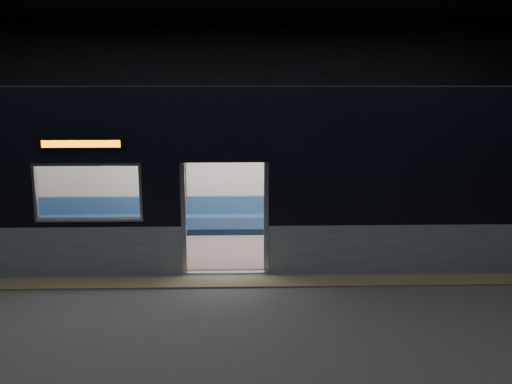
{
  "coord_description": "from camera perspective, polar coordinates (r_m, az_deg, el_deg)",
  "views": [
    {
      "loc": [
        0.3,
        -8.36,
        3.45
      ],
      "look_at": [
        0.59,
        2.3,
        1.26
      ],
      "focal_mm": 38.0,
      "sensor_mm": 36.0,
      "label": 1
    }
  ],
  "objects": [
    {
      "name": "station_floor",
      "position": [
        9.05,
        -3.41,
        -10.83
      ],
      "size": [
        24.0,
        14.0,
        0.01
      ],
      "primitive_type": "cube",
      "color": "#47494C",
      "rests_on": "ground"
    },
    {
      "name": "station_envelope",
      "position": [
        8.37,
        -3.72,
        13.07
      ],
      "size": [
        24.0,
        14.0,
        5.0
      ],
      "color": "black",
      "rests_on": "station_floor"
    },
    {
      "name": "tactile_strip",
      "position": [
        9.55,
        -3.31,
        -9.46
      ],
      "size": [
        22.8,
        0.5,
        0.03
      ],
      "primitive_type": "cube",
      "color": "#8C7F59",
      "rests_on": "station_floor"
    },
    {
      "name": "metro_car",
      "position": [
        11.03,
        -3.12,
        3.24
      ],
      "size": [
        18.0,
        3.04,
        3.35
      ],
      "color": "#91A2AD",
      "rests_on": "station_floor"
    },
    {
      "name": "passenger",
      "position": [
        12.72,
        14.84,
        -0.94
      ],
      "size": [
        0.39,
        0.65,
        1.3
      ],
      "rotation": [
        0.0,
        0.0,
        0.14
      ],
      "color": "black",
      "rests_on": "metro_car"
    },
    {
      "name": "handbag",
      "position": [
        12.56,
        15.2,
        -1.63
      ],
      "size": [
        0.28,
        0.25,
        0.12
      ],
      "primitive_type": "cube",
      "rotation": [
        0.0,
        0.0,
        0.19
      ],
      "color": "black",
      "rests_on": "passenger"
    },
    {
      "name": "transit_map",
      "position": [
        13.23,
        19.28,
        2.47
      ],
      "size": [
        1.06,
        0.03,
        0.69
      ],
      "primitive_type": "cube",
      "color": "white",
      "rests_on": "metro_car"
    }
  ]
}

